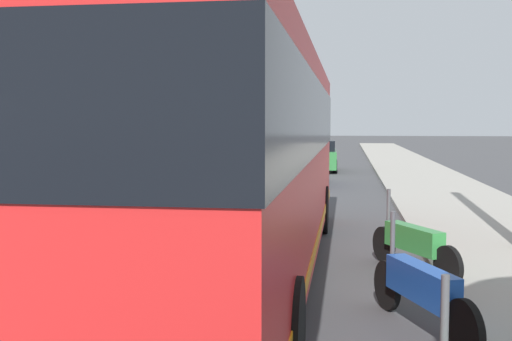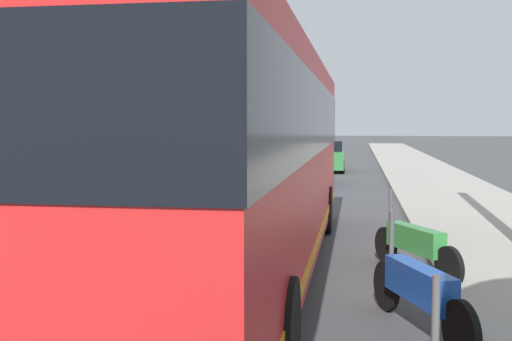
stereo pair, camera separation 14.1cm
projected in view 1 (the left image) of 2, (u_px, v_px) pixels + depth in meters
The scene contains 8 objects.
sidewalk_curb at pixel (500, 234), 12.73m from camera, with size 110.00×3.60×0.14m, color #9E998E.
lane_divider_line at pixel (179, 229), 13.71m from camera, with size 110.00×0.16×0.01m, color silver.
coach_bus at pixel (237, 151), 9.43m from camera, with size 12.38×2.56×3.30m.
motorcycle_far_end at pixel (421, 290), 6.96m from camera, with size 2.23×0.95×1.26m.
motorcycle_angled at pixel (413, 243), 9.68m from camera, with size 2.08×1.17×1.25m.
car_side_street at pixel (317, 156), 30.22m from camera, with size 4.12×2.00×1.49m.
car_oncoming at pixel (298, 167), 23.52m from camera, with size 4.05×2.06×1.45m.
car_ahead_same_lane at pixel (268, 144), 48.55m from camera, with size 4.57×1.97×1.36m.
Camera 1 is at (-3.18, -3.63, 2.34)m, focal length 43.84 mm.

